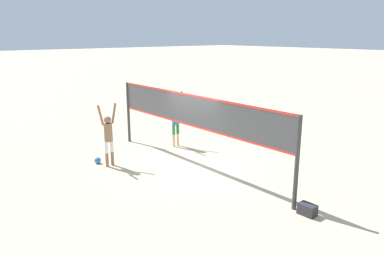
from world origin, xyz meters
TOP-DOWN VIEW (x-y plane):
  - ground_plane at (0.00, 0.00)m, footprint 200.00×200.00m
  - volleyball_net at (0.00, 0.00)m, footprint 8.17×0.11m
  - player_spiker at (-1.86, -2.05)m, footprint 0.28×0.70m
  - player_blocker at (-2.26, 1.06)m, footprint 0.28×0.71m
  - volleyball at (-2.34, -2.26)m, footprint 0.22×0.22m
  - gear_bag at (4.43, -0.02)m, footprint 0.43×0.28m

SIDE VIEW (x-z plane):
  - ground_plane at x=0.00m, z-range 0.00..0.00m
  - volleyball at x=-2.34m, z-range 0.00..0.22m
  - gear_bag at x=4.43m, z-range 0.00..0.28m
  - player_spiker at x=-1.86m, z-range 0.06..2.18m
  - player_blocker at x=-2.26m, z-range 0.06..2.24m
  - volleyball_net at x=0.00m, z-range 0.53..2.97m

